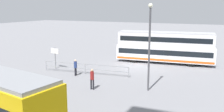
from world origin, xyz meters
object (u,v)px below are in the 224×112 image
object	(u,v)px
pedestrian_near_railing	(75,66)
info_sign	(55,54)
pedestrian_crossing	(92,78)
street_lamp	(149,41)
double_decker_bus	(165,47)

from	to	relation	value
pedestrian_near_railing	info_sign	bearing A→B (deg)	-21.47
pedestrian_near_railing	info_sign	world-z (taller)	info_sign
info_sign	pedestrian_crossing	bearing A→B (deg)	148.71
info_sign	street_lamp	size ratio (longest dim) A/B	0.34
street_lamp	double_decker_bus	bearing A→B (deg)	-84.04
double_decker_bus	pedestrian_crossing	xyz separation A→B (m)	(3.26, 12.60, -0.95)
double_decker_bus	pedestrian_near_railing	bearing A→B (deg)	54.26
pedestrian_crossing	street_lamp	distance (m)	5.67
pedestrian_crossing	street_lamp	world-z (taller)	street_lamp
pedestrian_crossing	info_sign	size ratio (longest dim) A/B	0.73
street_lamp	pedestrian_near_railing	bearing A→B (deg)	-8.75
info_sign	street_lamp	world-z (taller)	street_lamp
double_decker_bus	pedestrian_near_railing	xyz separation A→B (m)	(6.91, 9.60, -1.03)
pedestrian_near_railing	pedestrian_crossing	world-z (taller)	pedestrian_crossing
double_decker_bus	info_sign	world-z (taller)	double_decker_bus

